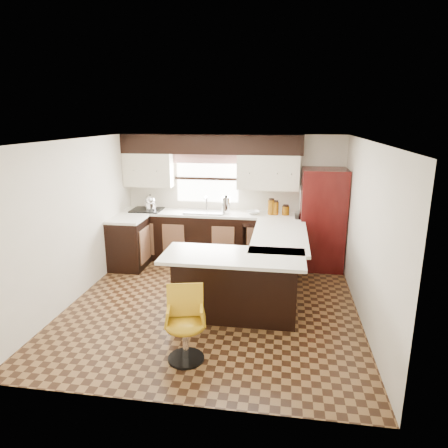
% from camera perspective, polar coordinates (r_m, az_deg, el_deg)
% --- Properties ---
extents(floor, '(4.40, 4.40, 0.00)m').
position_cam_1_polar(floor, '(6.10, -1.56, -11.28)').
color(floor, '#49301A').
rests_on(floor, ground).
extents(ceiling, '(4.40, 4.40, 0.00)m').
position_cam_1_polar(ceiling, '(5.48, -1.74, 11.84)').
color(ceiling, silver).
rests_on(ceiling, wall_back).
extents(wall_back, '(4.40, 0.00, 4.40)m').
position_cam_1_polar(wall_back, '(7.79, 1.28, 3.89)').
color(wall_back, beige).
rests_on(wall_back, floor).
extents(wall_front, '(4.40, 0.00, 4.40)m').
position_cam_1_polar(wall_front, '(3.66, -7.96, -9.41)').
color(wall_front, beige).
rests_on(wall_front, floor).
extents(wall_left, '(0.00, 4.40, 4.40)m').
position_cam_1_polar(wall_left, '(6.39, -20.51, 0.43)').
color(wall_left, beige).
rests_on(wall_left, floor).
extents(wall_right, '(0.00, 4.40, 4.40)m').
position_cam_1_polar(wall_right, '(5.69, 19.64, -1.19)').
color(wall_right, beige).
rests_on(wall_right, floor).
extents(base_cab_back, '(3.30, 0.60, 0.90)m').
position_cam_1_polar(base_cab_back, '(7.76, -2.34, -1.88)').
color(base_cab_back, black).
rests_on(base_cab_back, floor).
extents(base_cab_left, '(0.60, 0.70, 0.90)m').
position_cam_1_polar(base_cab_left, '(7.54, -13.44, -2.80)').
color(base_cab_left, black).
rests_on(base_cab_left, floor).
extents(counter_back, '(3.30, 0.60, 0.04)m').
position_cam_1_polar(counter_back, '(7.63, -2.38, 1.51)').
color(counter_back, silver).
rests_on(counter_back, base_cab_back).
extents(counter_left, '(0.60, 0.70, 0.04)m').
position_cam_1_polar(counter_left, '(7.41, -13.66, 0.68)').
color(counter_left, silver).
rests_on(counter_left, base_cab_left).
extents(soffit, '(3.40, 0.35, 0.36)m').
position_cam_1_polar(soffit, '(7.55, -1.92, 11.34)').
color(soffit, black).
rests_on(soffit, wall_back).
extents(upper_cab_left, '(0.94, 0.35, 0.64)m').
position_cam_1_polar(upper_cab_left, '(7.91, -10.68, 7.62)').
color(upper_cab_left, beige).
rests_on(upper_cab_left, wall_back).
extents(upper_cab_right, '(1.14, 0.35, 0.64)m').
position_cam_1_polar(upper_cab_right, '(7.48, 6.34, 7.37)').
color(upper_cab_right, beige).
rests_on(upper_cab_right, wall_back).
extents(window_pane, '(1.20, 0.02, 0.90)m').
position_cam_1_polar(window_pane, '(7.79, -2.39, 6.49)').
color(window_pane, white).
rests_on(window_pane, wall_back).
extents(valance, '(1.30, 0.06, 0.18)m').
position_cam_1_polar(valance, '(7.70, -2.48, 9.32)').
color(valance, '#D19B93').
rests_on(valance, wall_back).
extents(sink, '(0.75, 0.45, 0.03)m').
position_cam_1_polar(sink, '(7.61, -2.78, 1.76)').
color(sink, '#B2B2B7').
rests_on(sink, counter_back).
extents(dishwasher, '(0.58, 0.03, 0.78)m').
position_cam_1_polar(dishwasher, '(7.37, 4.90, -3.01)').
color(dishwasher, black).
rests_on(dishwasher, floor).
extents(cooktop, '(0.58, 0.50, 0.02)m').
position_cam_1_polar(cooktop, '(7.92, -10.96, 2.00)').
color(cooktop, black).
rests_on(cooktop, counter_back).
extents(peninsula_long, '(0.60, 1.95, 0.90)m').
position_cam_1_polar(peninsula_long, '(6.41, 7.40, -5.68)').
color(peninsula_long, black).
rests_on(peninsula_long, floor).
extents(peninsula_return, '(1.65, 0.60, 0.90)m').
position_cam_1_polar(peninsula_return, '(5.55, 1.61, -8.96)').
color(peninsula_return, black).
rests_on(peninsula_return, floor).
extents(counter_pen_long, '(0.84, 1.95, 0.04)m').
position_cam_1_polar(counter_pen_long, '(6.26, 8.01, -1.65)').
color(counter_pen_long, silver).
rests_on(counter_pen_long, peninsula_long).
extents(counter_pen_return, '(1.89, 0.84, 0.04)m').
position_cam_1_polar(counter_pen_return, '(5.29, 1.31, -4.66)').
color(counter_pen_return, silver).
rests_on(counter_pen_return, peninsula_return).
extents(refrigerator, '(0.78, 0.75, 1.83)m').
position_cam_1_polar(refrigerator, '(7.46, 13.85, 0.69)').
color(refrigerator, '#3A0A09').
rests_on(refrigerator, floor).
extents(bar_chair, '(0.55, 0.55, 0.86)m').
position_cam_1_polar(bar_chair, '(4.66, -5.57, -14.28)').
color(bar_chair, '#BB8C13').
rests_on(bar_chair, floor).
extents(kettle, '(0.22, 0.22, 0.30)m').
position_cam_1_polar(kettle, '(7.86, -10.47, 3.13)').
color(kettle, silver).
rests_on(kettle, cooktop).
extents(percolator, '(0.15, 0.15, 0.31)m').
position_cam_1_polar(percolator, '(7.53, 0.28, 2.72)').
color(percolator, silver).
rests_on(percolator, counter_back).
extents(mixing_bowl, '(0.32, 0.32, 0.06)m').
position_cam_1_polar(mixing_bowl, '(7.50, 4.16, 1.66)').
color(mixing_bowl, white).
rests_on(mixing_bowl, counter_back).
extents(canister_large, '(0.12, 0.12, 0.27)m').
position_cam_1_polar(canister_large, '(7.48, 6.75, 2.39)').
color(canister_large, '#784506').
rests_on(canister_large, counter_back).
extents(canister_med, '(0.12, 0.12, 0.24)m').
position_cam_1_polar(canister_med, '(7.48, 7.33, 2.24)').
color(canister_med, '#784506').
rests_on(canister_med, counter_back).
extents(canister_small, '(0.13, 0.13, 0.16)m').
position_cam_1_polar(canister_small, '(7.49, 8.79, 1.90)').
color(canister_small, '#784506').
rests_on(canister_small, counter_back).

